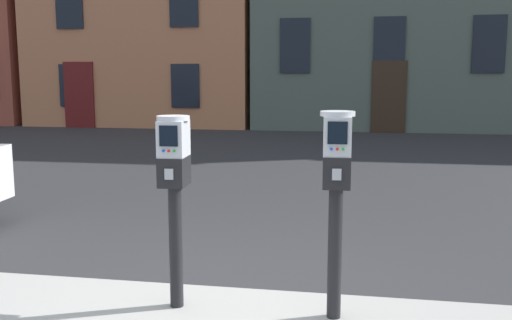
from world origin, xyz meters
The scene contains 3 objects.
ground_plane centered at (0.00, 0.00, 0.00)m, with size 160.00×160.00×0.00m, color #28282B.
parking_meter_near_kerb centered at (-0.15, -0.20, 1.03)m, with size 0.23×0.26×1.30m.
parking_meter_twin_adjacent centered at (0.91, -0.20, 1.06)m, with size 0.23×0.26×1.34m.
Camera 1 is at (1.02, -3.77, 1.70)m, focal length 40.26 mm.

